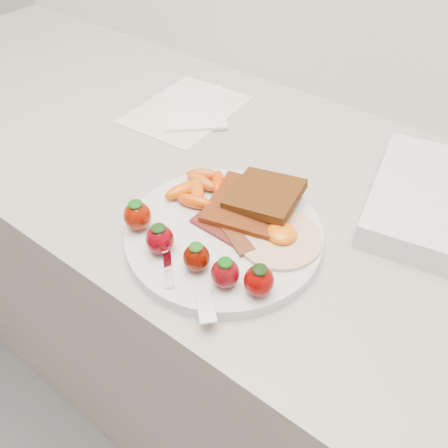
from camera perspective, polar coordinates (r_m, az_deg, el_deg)
The scene contains 11 objects.
counter at distance 1.05m, azimuth 3.43°, elevation -13.94°, with size 2.00×0.60×0.90m, color gray.
plate at distance 0.60m, azimuth 0.00°, elevation -1.29°, with size 0.27×0.27×0.02m, color silver.
toast_lower at distance 0.62m, azimuth 3.47°, elevation 2.41°, with size 0.11×0.11×0.01m, color #4C1806.
toast_upper at distance 0.62m, azimuth 5.36°, elevation 3.85°, with size 0.09×0.09×0.01m, color #391E0C.
fried_egg at distance 0.58m, azimuth 7.28°, elevation -1.62°, with size 0.15×0.15×0.02m.
bacon_strips at distance 0.59m, azimuth 0.46°, elevation -0.60°, with size 0.10×0.06×0.01m.
baby_carrots at distance 0.65m, azimuth -3.33°, elevation 4.82°, with size 0.08×0.10×0.02m.
strawberries at distance 0.54m, azimuth -4.32°, elevation -3.43°, with size 0.23×0.06×0.05m.
fork at distance 0.54m, azimuth -5.27°, elevation -6.95°, with size 0.15×0.09×0.00m.
paper_sheet at distance 0.89m, azimuth -4.88°, elevation 14.69°, with size 0.17×0.23×0.00m, color silver.
notepad at distance 0.89m, azimuth -3.78°, elevation 14.98°, with size 0.11×0.17×0.01m, color white.
Camera 1 is at (0.28, 1.22, 1.34)m, focal length 35.00 mm.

